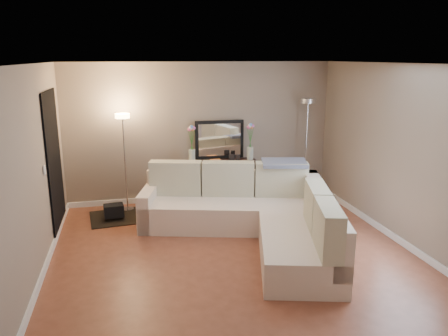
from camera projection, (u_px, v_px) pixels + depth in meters
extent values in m
cube|color=brown|center=(237.00, 261.00, 5.92)|extent=(5.00, 5.50, 0.01)
cube|color=white|center=(239.00, 64.00, 5.27)|extent=(5.00, 5.50, 0.01)
cube|color=gray|center=(201.00, 133.00, 8.20)|extent=(5.00, 0.02, 2.60)
cube|color=gray|center=(338.00, 265.00, 2.99)|extent=(5.00, 0.02, 2.60)
cube|color=gray|center=(28.00, 180.00, 5.06)|extent=(0.02, 5.50, 2.60)
cube|color=gray|center=(411.00, 158.00, 6.13)|extent=(0.02, 5.50, 2.60)
cube|color=white|center=(202.00, 196.00, 8.49)|extent=(5.00, 0.03, 0.10)
cube|color=white|center=(42.00, 277.00, 5.38)|extent=(0.03, 5.50, 0.10)
cube|color=white|center=(400.00, 241.00, 6.43)|extent=(0.03, 5.50, 0.10)
cube|color=black|center=(54.00, 163.00, 6.72)|extent=(0.02, 1.20, 2.20)
cube|color=white|center=(44.00, 170.00, 5.89)|extent=(0.02, 0.08, 0.12)
cube|color=beige|center=(231.00, 213.00, 7.10)|extent=(3.01, 1.70, 0.44)
cube|color=beige|center=(232.00, 188.00, 7.39)|extent=(2.81, 0.96, 0.61)
cube|color=beige|center=(149.00, 207.00, 7.13)|extent=(0.45, 1.00, 0.61)
cube|color=beige|center=(299.00, 250.00, 5.73)|extent=(1.41, 1.95, 0.44)
cube|color=beige|center=(323.00, 215.00, 6.12)|extent=(0.93, 2.70, 0.61)
cube|color=beige|center=(176.00, 178.00, 7.27)|extent=(0.89, 0.46, 0.57)
cube|color=beige|center=(228.00, 179.00, 7.23)|extent=(0.89, 0.46, 0.57)
cube|color=beige|center=(281.00, 179.00, 7.19)|extent=(0.89, 0.46, 0.57)
cube|color=beige|center=(317.00, 206.00, 5.91)|extent=(0.44, 0.82, 0.57)
cube|color=beige|center=(328.00, 229.00, 5.12)|extent=(0.44, 0.82, 0.57)
cube|color=slate|center=(284.00, 163.00, 7.15)|extent=(0.80, 0.57, 0.10)
cube|color=black|center=(222.00, 162.00, 8.12)|extent=(1.31, 0.36, 0.04)
cube|color=black|center=(191.00, 187.00, 7.96)|extent=(0.05, 0.05, 0.76)
cube|color=black|center=(189.00, 183.00, 8.22)|extent=(0.05, 0.05, 0.76)
cube|color=black|center=(254.00, 183.00, 8.22)|extent=(0.05, 0.05, 0.76)
cube|color=black|center=(250.00, 179.00, 8.48)|extent=(0.05, 0.05, 0.76)
cube|color=black|center=(222.00, 193.00, 8.27)|extent=(1.23, 0.33, 0.03)
cube|color=#BF3333|center=(193.00, 189.00, 8.13)|extent=(0.03, 0.16, 0.19)
cube|color=#3359A5|center=(196.00, 188.00, 8.13)|extent=(0.04, 0.16, 0.21)
cube|color=gold|center=(198.00, 188.00, 8.14)|extent=(0.04, 0.16, 0.23)
cube|color=#3F7F4C|center=(201.00, 189.00, 8.16)|extent=(0.05, 0.16, 0.19)
cube|color=#994C99|center=(203.00, 188.00, 8.17)|extent=(0.03, 0.16, 0.21)
cube|color=orange|center=(206.00, 187.00, 8.17)|extent=(0.04, 0.16, 0.23)
cube|color=#262626|center=(208.00, 188.00, 8.19)|extent=(0.04, 0.16, 0.19)
cube|color=#4C99B2|center=(211.00, 187.00, 8.20)|extent=(0.05, 0.16, 0.21)
cube|color=#B2A58C|center=(213.00, 187.00, 8.20)|extent=(0.03, 0.16, 0.23)
cube|color=brown|center=(215.00, 188.00, 8.22)|extent=(0.04, 0.16, 0.19)
cube|color=navy|center=(218.00, 187.00, 8.23)|extent=(0.04, 0.16, 0.21)
cube|color=gold|center=(221.00, 186.00, 8.23)|extent=(0.05, 0.16, 0.23)
cube|color=black|center=(219.00, 140.00, 8.19)|extent=(0.93, 0.04, 0.72)
cube|color=white|center=(220.00, 140.00, 8.17)|extent=(0.80, 0.01, 0.60)
cube|color=orange|center=(215.00, 161.00, 8.06)|extent=(0.18, 0.12, 0.04)
cube|color=black|center=(232.00, 158.00, 8.09)|extent=(0.10, 0.02, 0.13)
cube|color=black|center=(238.00, 158.00, 8.12)|extent=(0.08, 0.02, 0.11)
cylinder|color=silver|center=(192.00, 156.00, 7.97)|extent=(0.12, 0.12, 0.24)
cylinder|color=#38722D|center=(191.00, 141.00, 7.89)|extent=(0.10, 0.01, 0.41)
sphere|color=#E5598C|center=(189.00, 129.00, 7.84)|extent=(0.07, 0.07, 0.07)
cylinder|color=#38722D|center=(191.00, 140.00, 7.89)|extent=(0.06, 0.01, 0.44)
sphere|color=white|center=(190.00, 128.00, 7.84)|extent=(0.07, 0.07, 0.07)
cylinder|color=#38722D|center=(192.00, 140.00, 7.89)|extent=(0.01, 0.01, 0.46)
sphere|color=#598CE5|center=(191.00, 127.00, 7.84)|extent=(0.07, 0.07, 0.07)
cylinder|color=#38722D|center=(192.00, 141.00, 7.90)|extent=(0.05, 0.01, 0.42)
sphere|color=#E58C4C|center=(193.00, 129.00, 7.85)|extent=(0.07, 0.07, 0.07)
cylinder|color=#38722D|center=(193.00, 140.00, 7.90)|extent=(0.10, 0.01, 0.43)
sphere|color=#D866B2|center=(194.00, 128.00, 7.85)|extent=(0.07, 0.07, 0.07)
cylinder|color=silver|center=(250.00, 153.00, 8.21)|extent=(0.12, 0.12, 0.24)
cylinder|color=#38722D|center=(249.00, 138.00, 8.13)|extent=(0.10, 0.01, 0.41)
sphere|color=#E5598C|center=(249.00, 127.00, 8.08)|extent=(0.07, 0.07, 0.07)
cylinder|color=#38722D|center=(250.00, 138.00, 8.13)|extent=(0.06, 0.01, 0.44)
sphere|color=white|center=(250.00, 126.00, 8.08)|extent=(0.07, 0.07, 0.07)
cylinder|color=#38722D|center=(250.00, 137.00, 8.13)|extent=(0.01, 0.01, 0.46)
sphere|color=#598CE5|center=(251.00, 125.00, 8.08)|extent=(0.07, 0.07, 0.07)
cylinder|color=#38722D|center=(251.00, 138.00, 8.14)|extent=(0.05, 0.01, 0.42)
sphere|color=#E58C4C|center=(252.00, 127.00, 8.09)|extent=(0.07, 0.07, 0.07)
cylinder|color=#38722D|center=(251.00, 138.00, 8.14)|extent=(0.10, 0.01, 0.43)
sphere|color=#D866B2|center=(253.00, 126.00, 8.09)|extent=(0.07, 0.07, 0.07)
cylinder|color=silver|center=(128.00, 209.00, 7.87)|extent=(0.25, 0.25, 0.03)
cylinder|color=silver|center=(125.00, 165.00, 7.67)|extent=(0.03, 0.03, 1.66)
cylinder|color=#FFBF72|center=(122.00, 116.00, 7.45)|extent=(0.27, 0.27, 0.08)
cylinder|color=silver|center=(304.00, 196.00, 8.62)|extent=(0.26, 0.26, 0.03)
cylinder|color=silver|center=(306.00, 151.00, 8.39)|extent=(0.03, 0.03, 1.83)
cylinder|color=silver|center=(308.00, 101.00, 8.15)|extent=(0.28, 0.28, 0.08)
cube|color=black|center=(125.00, 216.00, 7.54)|extent=(1.22, 0.97, 0.02)
cube|color=black|center=(114.00, 211.00, 7.36)|extent=(0.34, 0.26, 0.21)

